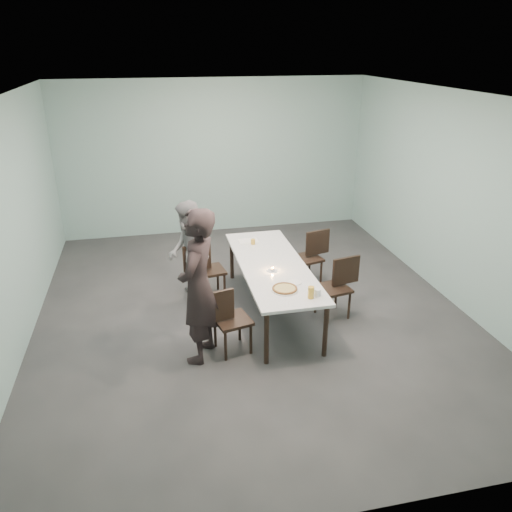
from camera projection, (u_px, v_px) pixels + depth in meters
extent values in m
plane|color=#333335|center=(251.00, 311.00, 7.25)|extent=(7.00, 7.00, 0.00)
cube|color=#90B5B1|center=(214.00, 158.00, 9.80)|extent=(6.00, 0.02, 3.00)
cube|color=#90B5B1|center=(352.00, 365.00, 3.52)|extent=(6.00, 0.02, 3.00)
cube|color=#90B5B1|center=(10.00, 229.00, 6.07)|extent=(0.02, 7.00, 3.00)
cube|color=#90B5B1|center=(453.00, 199.00, 7.25)|extent=(0.02, 7.00, 3.00)
cube|color=white|center=(250.00, 95.00, 6.06)|extent=(6.00, 7.00, 0.02)
cube|color=white|center=(272.00, 265.00, 6.95)|extent=(0.90, 2.60, 0.04)
cylinder|color=black|center=(266.00, 338.00, 5.93)|extent=(0.06, 0.06, 0.71)
cylinder|color=black|center=(232.00, 258.00, 8.12)|extent=(0.06, 0.06, 0.71)
cylinder|color=black|center=(325.00, 331.00, 6.08)|extent=(0.06, 0.06, 0.71)
cylinder|color=black|center=(276.00, 254.00, 8.27)|extent=(0.06, 0.06, 0.71)
cube|color=black|center=(232.00, 320.00, 6.16)|extent=(0.51, 0.51, 0.04)
cube|color=black|center=(218.00, 306.00, 5.99)|extent=(0.42, 0.14, 0.40)
cylinder|color=black|center=(226.00, 346.00, 6.04)|extent=(0.04, 0.04, 0.41)
cylinder|color=black|center=(215.00, 332.00, 6.33)|extent=(0.04, 0.04, 0.41)
cylinder|color=black|center=(251.00, 339.00, 6.18)|extent=(0.04, 0.04, 0.41)
cylinder|color=black|center=(240.00, 326.00, 6.46)|extent=(0.04, 0.04, 0.41)
cube|color=black|center=(210.00, 270.00, 7.51)|extent=(0.48, 0.48, 0.04)
cube|color=black|center=(197.00, 258.00, 7.35)|extent=(0.42, 0.11, 0.40)
cylinder|color=black|center=(203.00, 290.00, 7.39)|extent=(0.04, 0.04, 0.41)
cylinder|color=black|center=(197.00, 281.00, 7.69)|extent=(0.04, 0.04, 0.41)
cylinder|color=black|center=(225.00, 287.00, 7.51)|extent=(0.04, 0.04, 0.41)
cylinder|color=black|center=(218.00, 277.00, 7.80)|extent=(0.04, 0.04, 0.41)
cube|color=black|center=(333.00, 288.00, 6.96)|extent=(0.50, 0.50, 0.04)
cube|color=black|center=(346.00, 271.00, 6.94)|extent=(0.42, 0.12, 0.40)
cylinder|color=black|center=(336.00, 295.00, 7.25)|extent=(0.04, 0.04, 0.41)
cylinder|color=black|center=(349.00, 306.00, 6.97)|extent=(0.04, 0.04, 0.41)
cylinder|color=black|center=(316.00, 300.00, 7.13)|extent=(0.04, 0.04, 0.41)
cylinder|color=black|center=(328.00, 310.00, 6.84)|extent=(0.04, 0.04, 0.41)
cube|color=black|center=(307.00, 258.00, 7.92)|extent=(0.51, 0.51, 0.04)
cube|color=black|center=(318.00, 242.00, 7.91)|extent=(0.42, 0.14, 0.40)
cylinder|color=black|center=(310.00, 265.00, 8.22)|extent=(0.04, 0.04, 0.41)
cylinder|color=black|center=(321.00, 273.00, 7.94)|extent=(0.04, 0.04, 0.41)
cylinder|color=black|center=(292.00, 269.00, 8.08)|extent=(0.04, 0.04, 0.41)
cylinder|color=black|center=(303.00, 277.00, 7.80)|extent=(0.04, 0.04, 0.41)
imported|color=black|center=(198.00, 287.00, 5.84)|extent=(0.71, 0.83, 1.92)
imported|color=gray|center=(189.00, 254.00, 7.21)|extent=(0.61, 0.77, 1.55)
cylinder|color=white|center=(285.00, 290.00, 6.21)|extent=(0.34, 0.34, 0.01)
cylinder|color=#DBBB7C|center=(285.00, 289.00, 6.21)|extent=(0.30, 0.30, 0.01)
torus|color=brown|center=(285.00, 288.00, 6.21)|extent=(0.32, 0.32, 0.03)
cylinder|color=white|center=(295.00, 282.00, 6.41)|extent=(0.18, 0.18, 0.01)
cylinder|color=gold|center=(311.00, 292.00, 5.99)|extent=(0.08, 0.08, 0.15)
cylinder|color=silver|center=(317.00, 292.00, 6.06)|extent=(0.08, 0.08, 0.09)
cylinder|color=silver|center=(272.00, 270.00, 6.73)|extent=(0.06, 0.06, 0.03)
cylinder|color=orange|center=(272.00, 268.00, 6.72)|extent=(0.04, 0.04, 0.01)
cylinder|color=gold|center=(253.00, 242.00, 7.61)|extent=(0.07, 0.07, 0.08)
cube|color=silver|center=(248.00, 241.00, 7.74)|extent=(0.30, 0.22, 0.01)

